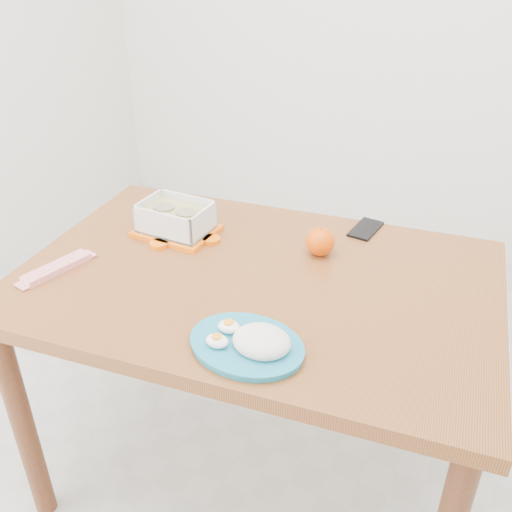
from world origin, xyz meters
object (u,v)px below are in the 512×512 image
at_px(food_container, 176,219).
at_px(smartphone, 366,229).
at_px(orange_fruit, 320,242).
at_px(dining_table, 256,306).
at_px(rice_plate, 251,342).

xyz_separation_m(food_container, smartphone, (0.50, 0.26, -0.04)).
height_order(food_container, orange_fruit, food_container).
bearing_deg(orange_fruit, dining_table, -121.44).
distance_m(orange_fruit, rice_plate, 0.45).
height_order(dining_table, food_container, food_container).
distance_m(dining_table, rice_plate, 0.32).
relative_size(orange_fruit, rice_plate, 0.29).
relative_size(dining_table, smartphone, 9.89).
relative_size(orange_fruit, smartphone, 0.60).
bearing_deg(food_container, smartphone, 28.87).
bearing_deg(dining_table, orange_fruit, 52.10).
bearing_deg(food_container, dining_table, -18.11).
height_order(dining_table, rice_plate, rice_plate).
xyz_separation_m(dining_table, rice_plate, (0.12, -0.27, 0.12)).
bearing_deg(food_container, orange_fruit, 10.19).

